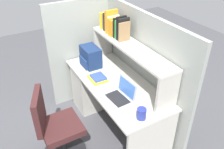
{
  "coord_description": "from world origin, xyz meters",
  "views": [
    {
      "loc": [
        2.1,
        -1.24,
        2.41
      ],
      "look_at": [
        0.0,
        -0.05,
        0.85
      ],
      "focal_mm": 38.29,
      "sensor_mm": 36.0,
      "label": 1
    }
  ],
  "objects_px": {
    "paper_cup": "(126,114)",
    "office_chair": "(57,131)",
    "laptop": "(121,95)",
    "computer_mouse": "(104,87)",
    "backpack": "(90,57)",
    "snack_canister": "(141,114)"
  },
  "relations": [
    {
      "from": "laptop",
      "to": "office_chair",
      "type": "xyz_separation_m",
      "value": [
        -0.21,
        -0.73,
        -0.39
      ]
    },
    {
      "from": "backpack",
      "to": "snack_canister",
      "type": "bearing_deg",
      "value": -0.39
    },
    {
      "from": "office_chair",
      "to": "snack_canister",
      "type": "bearing_deg",
      "value": -107.57
    },
    {
      "from": "computer_mouse",
      "to": "office_chair",
      "type": "bearing_deg",
      "value": -62.0
    },
    {
      "from": "computer_mouse",
      "to": "laptop",
      "type": "bearing_deg",
      "value": 37.45
    },
    {
      "from": "backpack",
      "to": "computer_mouse",
      "type": "relative_size",
      "value": 2.88
    },
    {
      "from": "laptop",
      "to": "computer_mouse",
      "type": "bearing_deg",
      "value": -165.13
    },
    {
      "from": "laptop",
      "to": "computer_mouse",
      "type": "distance_m",
      "value": 0.29
    },
    {
      "from": "backpack",
      "to": "paper_cup",
      "type": "bearing_deg",
      "value": -6.82
    },
    {
      "from": "backpack",
      "to": "snack_canister",
      "type": "height_order",
      "value": "backpack"
    },
    {
      "from": "laptop",
      "to": "computer_mouse",
      "type": "height_order",
      "value": "laptop"
    },
    {
      "from": "paper_cup",
      "to": "office_chair",
      "type": "relative_size",
      "value": 0.09
    },
    {
      "from": "backpack",
      "to": "office_chair",
      "type": "distance_m",
      "value": 1.07
    },
    {
      "from": "paper_cup",
      "to": "office_chair",
      "type": "height_order",
      "value": "office_chair"
    },
    {
      "from": "laptop",
      "to": "snack_canister",
      "type": "bearing_deg",
      "value": 0.75
    },
    {
      "from": "laptop",
      "to": "computer_mouse",
      "type": "relative_size",
      "value": 3.12
    },
    {
      "from": "laptop",
      "to": "snack_canister",
      "type": "height_order",
      "value": "laptop"
    },
    {
      "from": "backpack",
      "to": "paper_cup",
      "type": "relative_size",
      "value": 3.65
    },
    {
      "from": "computer_mouse",
      "to": "backpack",
      "type": "bearing_deg",
      "value": -166.28
    },
    {
      "from": "backpack",
      "to": "office_chair",
      "type": "relative_size",
      "value": 0.32
    },
    {
      "from": "laptop",
      "to": "paper_cup",
      "type": "relative_size",
      "value": 3.95
    },
    {
      "from": "computer_mouse",
      "to": "snack_canister",
      "type": "height_order",
      "value": "snack_canister"
    }
  ]
}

